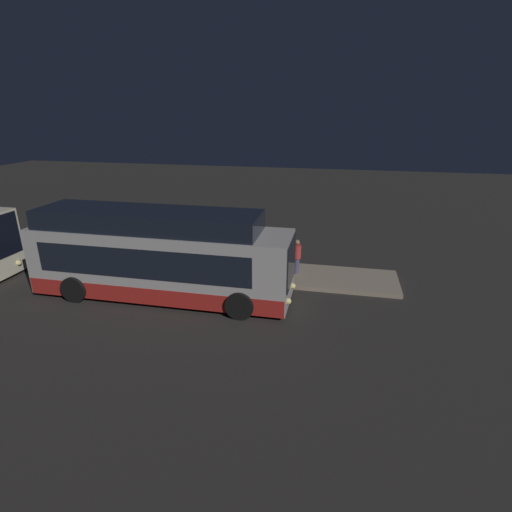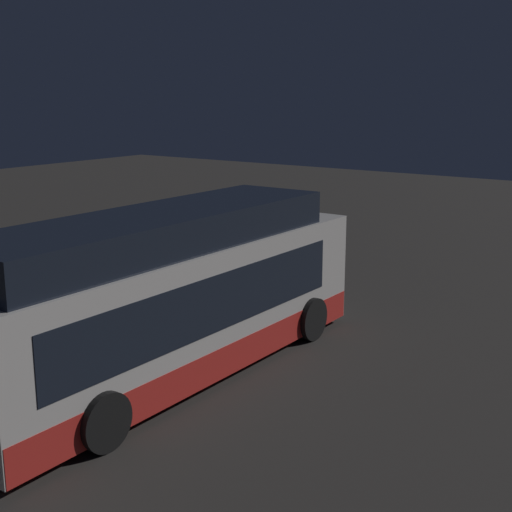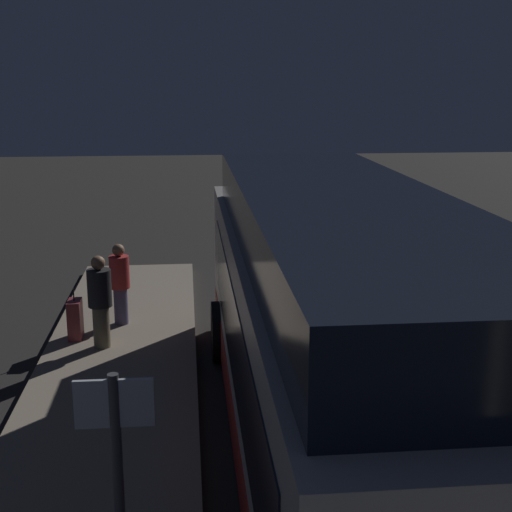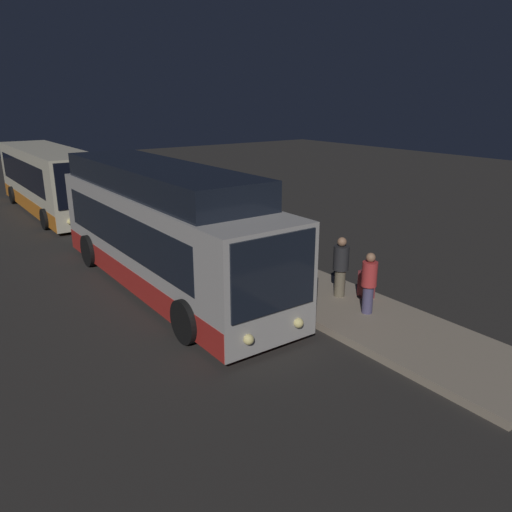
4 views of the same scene
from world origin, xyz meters
name	(u,v)px [view 4 (image 4 of 4)]	position (x,y,z in m)	size (l,w,h in m)	color
ground	(171,285)	(0.00, 0.00, 0.00)	(80.00, 80.00, 0.00)	#2B2826
platform	(249,264)	(0.00, 2.99, 0.10)	(20.00, 2.77, 0.19)	gray
bus_lead	(163,233)	(-0.10, -0.13, 1.70)	(10.99, 2.87, 3.74)	#B2ADA8
bus_second	(50,181)	(-13.20, -0.13, 1.58)	(10.94, 2.78, 3.18)	beige
passenger_boarding	(369,281)	(5.31, 3.08, 1.08)	(0.53, 0.53, 1.66)	#4C476B
passenger_waiting	(341,265)	(4.03, 3.32, 1.12)	(0.50, 0.50, 1.74)	#6B604C
suitcase	(366,284)	(4.54, 3.88, 0.57)	(0.46, 0.24, 1.00)	maroon
sign_post	(193,208)	(-2.76, 2.37, 1.68)	(0.10, 0.70, 2.34)	#4C4C51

